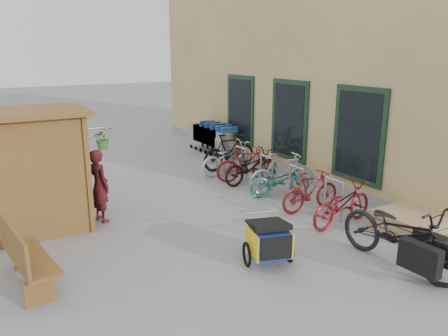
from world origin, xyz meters
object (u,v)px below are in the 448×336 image
pallet_stack (410,224)px  bike_5 (246,164)px  kiosk (27,155)px  bike_7 (229,151)px  bench (25,256)px  bike_3 (282,173)px  bike_2 (280,181)px  bike_6 (229,158)px  child_trailer (269,239)px  bike_0 (342,204)px  shopping_carts (212,135)px  bike_4 (252,167)px  person_kiosk (99,186)px  cargo_bike (401,234)px  bike_1 (311,191)px

pallet_stack → bike_5: size_ratio=0.74×
kiosk → bike_7: kiosk is taller
bench → bike_5: bearing=18.8°
bench → bike_3: size_ratio=0.93×
bike_2 → bike_6: 2.33m
child_trailer → bike_7: 6.03m
child_trailer → bike_0: size_ratio=0.81×
child_trailer → bike_2: bike_2 is taller
pallet_stack → shopping_carts: size_ratio=0.49×
bike_0 → bike_7: (0.27, 4.87, 0.10)m
bike_0 → bike_3: (0.21, 2.23, 0.08)m
bike_3 → bike_4: bike_3 is taller
person_kiosk → bike_3: person_kiosk is taller
cargo_bike → bike_5: 5.35m
bike_5 → bike_6: bike_5 is taller
child_trailer → person_kiosk: size_ratio=0.90×
bike_1 → kiosk: bearing=72.4°
bench → bike_3: (6.07, 1.58, 0.02)m
pallet_stack → bike_4: (-0.77, 4.37, 0.25)m
cargo_bike → bike_5: size_ratio=1.40×
bike_2 → bike_5: bike_5 is taller
shopping_carts → bike_0: 7.00m
pallet_stack → bike_5: bearing=100.5°
bike_0 → bike_2: (0.02, 2.07, -0.04)m
shopping_carts → bike_5: (-0.85, -3.42, -0.16)m
bike_3 → bike_5: (-0.24, 1.30, -0.04)m
bike_4 → bike_5: size_ratio=1.08×
pallet_stack → child_trailer: (-3.10, 0.43, 0.23)m
pallet_stack → bike_6: (-0.85, 5.42, 0.27)m
bike_1 → bike_2: bearing=0.4°
shopping_carts → person_kiosk: bearing=-139.7°
bike_3 → bike_4: size_ratio=1.00×
kiosk → child_trailer: bearing=-47.3°
child_trailer → bike_1: bearing=51.1°
bike_3 → bike_5: size_ratio=1.08×
pallet_stack → bike_7: size_ratio=0.66×
bike_0 → bike_7: bike_7 is taller
bench → bike_4: bench is taller
person_kiosk → bike_5: (4.14, 0.80, -0.28)m
bike_1 → bike_2: bike_1 is taller
bike_0 → bike_7: bearing=-9.5°
bike_3 → bike_1: bearing=-175.8°
bench → shopping_carts: 9.18m
cargo_bike → person_kiosk: 5.82m
bike_1 → bike_5: bike_5 is taller
bike_0 → bike_2: size_ratio=1.11×
child_trailer → bike_5: bearing=78.4°
cargo_bike → bike_7: cargo_bike is taller
bench → bike_0: bench is taller
bike_4 → pallet_stack: bearing=-174.4°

